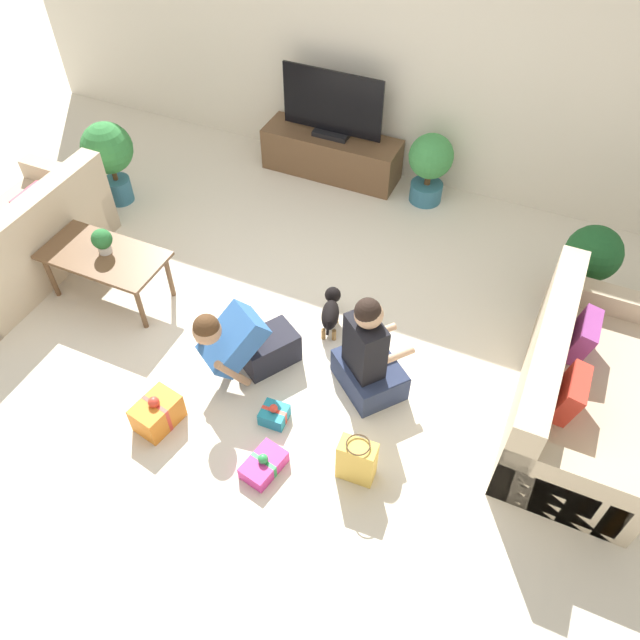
{
  "coord_description": "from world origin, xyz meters",
  "views": [
    {
      "loc": [
        1.79,
        -2.97,
        3.89
      ],
      "look_at": [
        0.49,
        -0.08,
        0.45
      ],
      "focal_mm": 35.0,
      "sensor_mm": 36.0,
      "label": 1
    }
  ],
  "objects_px": {
    "potted_plant_corner_left": "(109,154)",
    "gift_box_c": "(274,415)",
    "potted_plant_back_right": "(430,164)",
    "gift_box_a": "(264,465)",
    "tv": "(332,108)",
    "person_kneeling": "(244,343)",
    "gift_box_b": "(157,413)",
    "sofa_left": "(16,246)",
    "dog": "(331,310)",
    "person_sitting": "(368,356)",
    "sofa_right": "(579,392)",
    "tabletop_plant": "(102,240)",
    "potted_plant_corner_right": "(590,262)",
    "coffee_table": "(104,259)",
    "gift_bag_a": "(357,460)",
    "tv_console": "(331,154)"
  },
  "relations": [
    {
      "from": "potted_plant_corner_left",
      "to": "gift_box_c",
      "type": "bearing_deg",
      "value": -33.33
    },
    {
      "from": "potted_plant_back_right",
      "to": "gift_box_a",
      "type": "distance_m",
      "value": 3.46
    },
    {
      "from": "tv",
      "to": "person_kneeling",
      "type": "relative_size",
      "value": 1.33
    },
    {
      "from": "potted_plant_corner_left",
      "to": "person_kneeling",
      "type": "bearing_deg",
      "value": -32.36
    },
    {
      "from": "gift_box_b",
      "to": "gift_box_c",
      "type": "height_order",
      "value": "gift_box_b"
    },
    {
      "from": "gift_box_a",
      "to": "gift_box_b",
      "type": "xyz_separation_m",
      "value": [
        -0.88,
        0.03,
        0.06
      ]
    },
    {
      "from": "potted_plant_back_right",
      "to": "gift_box_c",
      "type": "bearing_deg",
      "value": -93.59
    },
    {
      "from": "sofa_left",
      "to": "dog",
      "type": "distance_m",
      "value": 2.86
    },
    {
      "from": "sofa_left",
      "to": "person_sitting",
      "type": "distance_m",
      "value": 3.31
    },
    {
      "from": "sofa_right",
      "to": "potted_plant_back_right",
      "type": "bearing_deg",
      "value": 40.11
    },
    {
      "from": "sofa_left",
      "to": "tabletop_plant",
      "type": "bearing_deg",
      "value": 96.52
    },
    {
      "from": "potted_plant_corner_right",
      "to": "gift_box_b",
      "type": "height_order",
      "value": "potted_plant_corner_right"
    },
    {
      "from": "potted_plant_corner_left",
      "to": "person_sitting",
      "type": "xyz_separation_m",
      "value": [
        3.17,
        -1.18,
        -0.2
      ]
    },
    {
      "from": "coffee_table",
      "to": "tv",
      "type": "distance_m",
      "value": 2.7
    },
    {
      "from": "sofa_right",
      "to": "potted_plant_corner_right",
      "type": "xyz_separation_m",
      "value": [
        -0.14,
        1.23,
        0.17
      ]
    },
    {
      "from": "sofa_right",
      "to": "gift_box_b",
      "type": "bearing_deg",
      "value": 115.46
    },
    {
      "from": "potted_plant_back_right",
      "to": "gift_box_b",
      "type": "relative_size",
      "value": 1.98
    },
    {
      "from": "potted_plant_back_right",
      "to": "person_sitting",
      "type": "relative_size",
      "value": 0.78
    },
    {
      "from": "gift_box_c",
      "to": "potted_plant_back_right",
      "type": "bearing_deg",
      "value": 86.41
    },
    {
      "from": "tv",
      "to": "person_sitting",
      "type": "distance_m",
      "value": 2.9
    },
    {
      "from": "sofa_right",
      "to": "potted_plant_corner_left",
      "type": "distance_m",
      "value": 4.71
    },
    {
      "from": "sofa_left",
      "to": "sofa_right",
      "type": "distance_m",
      "value": 4.8
    },
    {
      "from": "tv",
      "to": "tabletop_plant",
      "type": "distance_m",
      "value": 2.65
    },
    {
      "from": "gift_bag_a",
      "to": "potted_plant_corner_left",
      "type": "bearing_deg",
      "value": 150.35
    },
    {
      "from": "potted_plant_back_right",
      "to": "person_kneeling",
      "type": "height_order",
      "value": "person_kneeling"
    },
    {
      "from": "potted_plant_corner_right",
      "to": "gift_box_a",
      "type": "relative_size",
      "value": 2.24
    },
    {
      "from": "potted_plant_corner_right",
      "to": "dog",
      "type": "relative_size",
      "value": 1.63
    },
    {
      "from": "tv_console",
      "to": "tabletop_plant",
      "type": "xyz_separation_m",
      "value": [
        -0.98,
        -2.46,
        0.37
      ]
    },
    {
      "from": "coffee_table",
      "to": "potted_plant_corner_left",
      "type": "bearing_deg",
      "value": 124.45
    },
    {
      "from": "dog",
      "to": "coffee_table",
      "type": "bearing_deg",
      "value": -4.2
    },
    {
      "from": "person_kneeling",
      "to": "person_sitting",
      "type": "bearing_deg",
      "value": 47.69
    },
    {
      "from": "tv",
      "to": "dog",
      "type": "height_order",
      "value": "tv"
    },
    {
      "from": "potted_plant_back_right",
      "to": "gift_box_b",
      "type": "xyz_separation_m",
      "value": [
        -0.95,
        -3.41,
        -0.31
      ]
    },
    {
      "from": "potted_plant_corner_right",
      "to": "person_sitting",
      "type": "distance_m",
      "value": 2.07
    },
    {
      "from": "person_sitting",
      "to": "sofa_left",
      "type": "bearing_deg",
      "value": 40.42
    },
    {
      "from": "coffee_table",
      "to": "gift_box_a",
      "type": "distance_m",
      "value": 2.25
    },
    {
      "from": "coffee_table",
      "to": "potted_plant_corner_left",
      "type": "distance_m",
      "value": 1.41
    },
    {
      "from": "tv",
      "to": "gift_box_b",
      "type": "relative_size",
      "value": 2.86
    },
    {
      "from": "sofa_left",
      "to": "gift_box_c",
      "type": "distance_m",
      "value": 2.87
    },
    {
      "from": "sofa_right",
      "to": "tv_console",
      "type": "relative_size",
      "value": 1.22
    },
    {
      "from": "person_sitting",
      "to": "dog",
      "type": "bearing_deg",
      "value": -3.28
    },
    {
      "from": "tv_console",
      "to": "dog",
      "type": "relative_size",
      "value": 3.02
    },
    {
      "from": "potted_plant_corner_left",
      "to": "gift_box_c",
      "type": "xyz_separation_m",
      "value": [
        2.67,
        -1.75,
        -0.49
      ]
    },
    {
      "from": "gift_box_b",
      "to": "gift_box_c",
      "type": "relative_size",
      "value": 1.86
    },
    {
      "from": "person_kneeling",
      "to": "gift_bag_a",
      "type": "xyz_separation_m",
      "value": [
        1.11,
        -0.49,
        -0.16
      ]
    },
    {
      "from": "gift_box_c",
      "to": "gift_bag_a",
      "type": "xyz_separation_m",
      "value": [
        0.72,
        -0.17,
        0.12
      ]
    },
    {
      "from": "coffee_table",
      "to": "person_sitting",
      "type": "height_order",
      "value": "person_sitting"
    },
    {
      "from": "person_sitting",
      "to": "gift_box_a",
      "type": "bearing_deg",
      "value": 108.1
    },
    {
      "from": "gift_bag_a",
      "to": "dog",
      "type": "bearing_deg",
      "value": 120.62
    },
    {
      "from": "person_kneeling",
      "to": "gift_box_c",
      "type": "relative_size",
      "value": 4.01
    }
  ]
}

